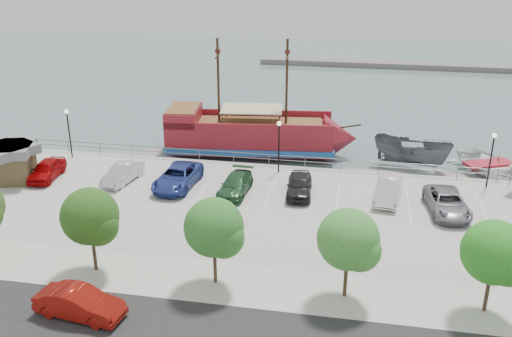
# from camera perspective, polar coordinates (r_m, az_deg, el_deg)

# --- Properties ---
(ground) EXTENTS (160.00, 160.00, 0.00)m
(ground) POSITION_cam_1_polar(r_m,az_deg,el_deg) (40.71, 0.87, -5.05)
(ground) COLOR #516668
(sidewalk) EXTENTS (100.00, 4.00, 0.05)m
(sidewalk) POSITION_cam_1_polar(r_m,az_deg,el_deg) (31.70, -2.28, -11.47)
(sidewalk) COLOR beige
(sidewalk) RESTS_ON land_slab
(seawall_railing) EXTENTS (50.00, 0.06, 1.00)m
(seawall_railing) POSITION_cam_1_polar(r_m,az_deg,el_deg) (47.14, 2.50, 0.84)
(seawall_railing) COLOR slate
(seawall_railing) RESTS_ON land_slab
(far_shore) EXTENTS (40.00, 3.00, 0.80)m
(far_shore) POSITION_cam_1_polar(r_m,az_deg,el_deg) (92.63, 13.06, 10.09)
(far_shore) COLOR slate
(far_shore) RESTS_ON ground
(pirate_ship) EXTENTS (17.77, 6.69, 11.08)m
(pirate_ship) POSITION_cam_1_polar(r_m,az_deg,el_deg) (52.07, 0.79, 3.31)
(pirate_ship) COLOR maroon
(pirate_ship) RESTS_ON ground
(patrol_boat) EXTENTS (7.28, 4.77, 2.64)m
(patrol_boat) POSITION_cam_1_polar(r_m,az_deg,el_deg) (50.64, 15.28, 1.32)
(patrol_boat) COLOR #54585F
(patrol_boat) RESTS_ON ground
(speedboat) EXTENTS (7.50, 8.52, 1.46)m
(speedboat) POSITION_cam_1_polar(r_m,az_deg,el_deg) (51.48, 22.21, 0.07)
(speedboat) COLOR white
(speedboat) RESTS_ON ground
(dock_west) EXTENTS (7.66, 5.02, 0.43)m
(dock_west) POSITION_cam_1_polar(r_m,az_deg,el_deg) (52.83, -13.36, 1.08)
(dock_west) COLOR gray
(dock_west) RESTS_ON ground
(dock_mid) EXTENTS (6.35, 1.82, 0.36)m
(dock_mid) POSITION_cam_1_polar(r_m,az_deg,el_deg) (48.59, 12.38, -0.73)
(dock_mid) COLOR gray
(dock_mid) RESTS_ON ground
(dock_east) EXTENTS (6.46, 3.70, 0.36)m
(dock_east) POSITION_cam_1_polar(r_m,az_deg,el_deg) (49.45, 20.85, -1.30)
(dock_east) COLOR gray
(dock_east) RESTS_ON ground
(shed) EXTENTS (4.39, 4.39, 2.90)m
(shed) POSITION_cam_1_polar(r_m,az_deg,el_deg) (47.92, -23.35, 0.64)
(shed) COLOR brown
(shed) RESTS_ON land_slab
(street_sedan) EXTENTS (4.72, 2.17, 1.50)m
(street_sedan) POSITION_cam_1_polar(r_m,az_deg,el_deg) (30.23, -17.23, -12.74)
(street_sedan) COLOR maroon
(street_sedan) RESTS_ON street
(lamp_post_left) EXTENTS (0.36, 0.36, 4.28)m
(lamp_post_left) POSITION_cam_1_polar(r_m,az_deg,el_deg) (50.78, -18.27, 4.17)
(lamp_post_left) COLOR black
(lamp_post_left) RESTS_ON land_slab
(lamp_post_mid) EXTENTS (0.36, 0.36, 4.28)m
(lamp_post_mid) POSITION_cam_1_polar(r_m,az_deg,el_deg) (45.11, 2.31, 3.11)
(lamp_post_mid) COLOR black
(lamp_post_mid) RESTS_ON land_slab
(lamp_post_right) EXTENTS (0.36, 0.36, 4.28)m
(lamp_post_right) POSITION_cam_1_polar(r_m,az_deg,el_deg) (45.77, 22.54, 1.69)
(lamp_post_right) COLOR black
(lamp_post_right) RESTS_ON land_slab
(tree_c) EXTENTS (3.30, 3.20, 5.00)m
(tree_c) POSITION_cam_1_polar(r_m,az_deg,el_deg) (32.49, -16.08, -4.84)
(tree_c) COLOR #473321
(tree_c) RESTS_ON sidewalk
(tree_d) EXTENTS (3.30, 3.20, 5.00)m
(tree_d) POSITION_cam_1_polar(r_m,az_deg,el_deg) (30.15, -3.99, -6.14)
(tree_d) COLOR #473321
(tree_d) RESTS_ON sidewalk
(tree_e) EXTENTS (3.30, 3.20, 5.00)m
(tree_e) POSITION_cam_1_polar(r_m,az_deg,el_deg) (29.33, 9.48, -7.26)
(tree_e) COLOR #473321
(tree_e) RESTS_ON sidewalk
(tree_f) EXTENTS (3.30, 3.20, 5.00)m
(tree_f) POSITION_cam_1_polar(r_m,az_deg,el_deg) (30.17, 22.99, -7.98)
(tree_f) COLOR #473321
(tree_f) RESTS_ON sidewalk
(parked_car_a) EXTENTS (2.11, 4.49, 1.48)m
(parked_car_a) POSITION_cam_1_polar(r_m,az_deg,el_deg) (47.53, -20.20, -0.09)
(parked_car_a) COLOR #A10507
(parked_car_a) RESTS_ON land_slab
(parked_car_b) EXTENTS (2.17, 4.45, 1.41)m
(parked_car_b) POSITION_cam_1_polar(r_m,az_deg,el_deg) (45.17, -13.21, -0.47)
(parked_car_b) COLOR silver
(parked_car_b) RESTS_ON land_slab
(parked_car_c) EXTENTS (2.91, 5.72, 1.55)m
(parked_car_c) POSITION_cam_1_polar(r_m,az_deg,el_deg) (43.52, -7.85, -0.85)
(parked_car_c) COLOR navy
(parked_car_c) RESTS_ON land_slab
(parked_car_d) EXTENTS (2.16, 4.82, 1.37)m
(parked_car_d) POSITION_cam_1_polar(r_m,az_deg,el_deg) (41.99, -2.08, -1.65)
(parked_car_d) COLOR #26542F
(parked_car_d) RESTS_ON land_slab
(parked_car_e) EXTENTS (2.09, 4.58, 1.52)m
(parked_car_e) POSITION_cam_1_polar(r_m,az_deg,el_deg) (41.87, 4.36, -1.66)
(parked_car_e) COLOR black
(parked_car_e) RESTS_ON land_slab
(parked_car_f) EXTENTS (2.31, 4.96, 1.57)m
(parked_car_f) POSITION_cam_1_polar(r_m,az_deg,el_deg) (42.03, 13.11, -2.07)
(parked_car_f) COLOR silver
(parked_car_f) RESTS_ON land_slab
(parked_car_g) EXTENTS (3.07, 5.54, 1.47)m
(parked_car_g) POSITION_cam_1_polar(r_m,az_deg,el_deg) (41.21, 18.56, -3.25)
(parked_car_g) COLOR gray
(parked_car_g) RESTS_ON land_slab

